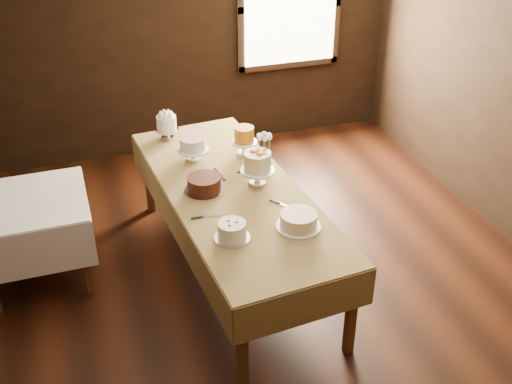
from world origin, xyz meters
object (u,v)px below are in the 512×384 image
object	(u,v)px
cake_lattice	(193,150)
cake_server_c	(218,172)
cake_server_e	(212,216)
cake_caramel	(244,142)
side_table	(30,210)
cake_swirl	(232,231)
display_table	(233,196)
cake_flowers	(257,170)
cake_server_b	(288,206)
cake_chocolate	(204,184)
flower_vase	(264,163)
cake_server_d	(246,164)
cake_cream	(299,221)
cake_meringue	(167,128)

from	to	relation	value
cake_lattice	cake_server_c	bearing A→B (deg)	-63.64
cake_server_e	cake_caramel	bearing A→B (deg)	61.79
side_table	cake_server_e	bearing A→B (deg)	-29.46
cake_swirl	cake_server_c	bearing A→B (deg)	81.14
display_table	cake_flowers	bearing A→B (deg)	10.04
cake_flowers	cake_server_e	xyz separation A→B (m)	(-0.48, -0.37, -0.12)
side_table	cake_server_c	size ratio (longest dim) A/B	3.86
cake_flowers	cake_server_b	world-z (taller)	cake_flowers
cake_lattice	cake_chocolate	size ratio (longest dim) A/B	0.77
cake_chocolate	cake_swirl	xyz separation A→B (m)	(0.03, -0.71, 0.00)
cake_server_b	flower_vase	bearing A→B (deg)	140.96
side_table	cake_lattice	bearing A→B (deg)	7.11
display_table	cake_server_d	distance (m)	0.44
cake_swirl	flower_vase	world-z (taller)	same
cake_server_b	cake_lattice	bearing A→B (deg)	170.23
cake_lattice	cake_server_d	bearing A→B (deg)	-30.02
cake_cream	cake_server_e	world-z (taller)	cake_cream
side_table	cake_server_c	distance (m)	1.58
cake_server_d	cake_flowers	bearing A→B (deg)	-140.04
side_table	cake_meringue	xyz separation A→B (m)	(1.28, 0.67, 0.25)
cake_meringue	flower_vase	size ratio (longest dim) A/B	1.79
cake_swirl	cake_server_b	bearing A→B (deg)	27.64
cake_lattice	cake_chocolate	world-z (taller)	cake_lattice
side_table	cake_cream	world-z (taller)	cake_cream
cake_caramel	cake_server_e	world-z (taller)	cake_caramel
cake_meringue	cake_server_e	xyz separation A→B (m)	(0.07, -1.44, -0.10)
cake_chocolate	cake_caramel	bearing A→B (deg)	46.53
cake_server_e	flower_vase	size ratio (longest dim) A/B	1.79
display_table	cake_server_b	bearing A→B (deg)	-48.72
cake_meringue	cake_swirl	size ratio (longest dim) A/B	0.83
cake_flowers	cake_server_e	world-z (taller)	cake_flowers
cake_meringue	flower_vase	bearing A→B (deg)	-51.91
cake_chocolate	cake_cream	distance (m)	0.90
cake_caramel	cake_swirl	xyz separation A→B (m)	(-0.47, -1.24, -0.05)
cake_server_c	flower_vase	xyz separation A→B (m)	(0.40, -0.08, 0.06)
cake_server_c	cake_server_e	size ratio (longest dim) A/B	1.00
cake_chocolate	cake_server_c	bearing A→B (deg)	55.71
cake_meringue	cake_server_d	world-z (taller)	cake_meringue
cake_lattice	cake_server_b	bearing A→B (deg)	-62.22
cake_swirl	cake_server_c	world-z (taller)	cake_swirl
cake_chocolate	cake_server_c	xyz separation A→B (m)	(0.18, 0.27, -0.06)
cake_lattice	cake_server_b	xyz separation A→B (m)	(0.52, -0.99, -0.09)
cake_cream	cake_server_d	world-z (taller)	cake_cream
cake_flowers	cake_server_d	xyz separation A→B (m)	(0.00, 0.33, -0.12)
cake_lattice	cake_chocolate	bearing A→B (deg)	-94.04
display_table	cake_server_d	xyz separation A→B (m)	(0.23, 0.37, 0.07)
cake_meringue	cake_server_e	size ratio (longest dim) A/B	1.00
cake_meringue	cake_lattice	bearing A→B (deg)	-74.57
cake_flowers	cake_swirl	size ratio (longest dim) A/B	1.01
cake_cream	cake_server_e	distance (m)	0.67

